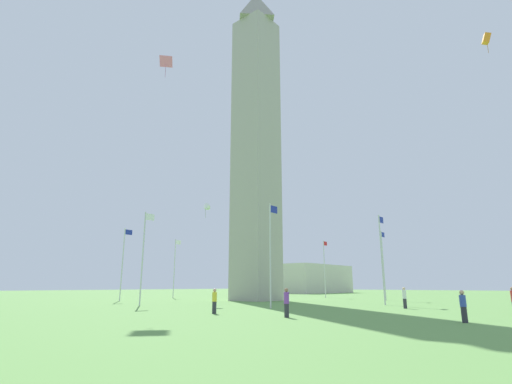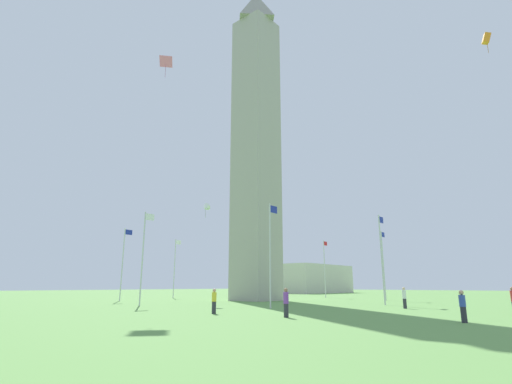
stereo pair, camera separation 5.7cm
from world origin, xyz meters
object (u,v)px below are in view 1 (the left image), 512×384
at_px(flagpole_se, 123,261).
at_px(kite_orange_box, 486,39).
at_px(flagpole_ne, 249,267).
at_px(kite_white_delta, 206,208).
at_px(flagpole_s, 143,253).
at_px(person_blue_shirt, 463,307).
at_px(person_white_shirt, 405,298).
at_px(flagpole_sw, 271,250).
at_px(distant_building, 302,279).
at_px(person_yellow_shirt, 214,301).
at_px(person_purple_shirt, 286,303).
at_px(kite_pink_diamond, 166,62).
at_px(flagpole_n, 325,266).
at_px(flagpole_nw, 383,262).
at_px(flagpole_w, 382,255).
at_px(flagpole_e, 175,266).
at_px(obelisk_monument, 256,133).

height_order(flagpole_se, kite_orange_box, kite_orange_box).
xyz_separation_m(flagpole_ne, flagpole_se, (-23.74, 0.00, 0.00)).
bearing_deg(kite_white_delta, kite_orange_box, -61.57).
xyz_separation_m(flagpole_s, person_blue_shirt, (1.31, -27.57, -4.08)).
xyz_separation_m(flagpole_ne, person_white_shirt, (-16.69, -32.40, -4.02)).
bearing_deg(flagpole_se, flagpole_sw, -90.00).
bearing_deg(distant_building, person_yellow_shirt, -150.23).
xyz_separation_m(person_purple_shirt, kite_pink_diamond, (5.22, 21.43, 27.51)).
distance_m(flagpole_ne, person_yellow_shirt, 40.08).
height_order(flagpole_n, flagpole_nw, same).
bearing_deg(flagpole_sw, flagpole_ne, 45.00).
height_order(flagpole_n, flagpole_w, same).
height_order(flagpole_s, kite_pink_diamond, kite_pink_diamond).
bearing_deg(person_blue_shirt, flagpole_se, 3.22).
bearing_deg(person_purple_shirt, kite_pink_diamond, 13.55).
xyz_separation_m(person_white_shirt, kite_pink_diamond, (-8.69, 23.42, 27.50)).
bearing_deg(person_purple_shirt, flagpole_se, 14.53).
relative_size(flagpole_ne, flagpole_nw, 1.00).
bearing_deg(flagpole_s, person_white_shirt, -59.77).
relative_size(kite_pink_diamond, kite_white_delta, 1.49).
relative_size(flagpole_w, kite_orange_box, 3.87).
bearing_deg(flagpole_se, flagpole_n, -22.50).
bearing_deg(kite_pink_diamond, flagpole_s, -138.66).
height_order(person_yellow_shirt, person_purple_shirt, person_purple_shirt).
bearing_deg(kite_white_delta, flagpole_w, -59.40).
distance_m(flagpole_sw, distant_building, 70.96).
bearing_deg(person_blue_shirt, person_purple_shirt, 28.30).
xyz_separation_m(flagpole_ne, distant_building, (36.38, 13.93, -1.43)).
bearing_deg(flagpole_e, flagpole_se, -157.50).
xyz_separation_m(flagpole_se, person_purple_shirt, (-6.86, -30.42, -4.03)).
height_order(person_white_shirt, distant_building, distant_building).
bearing_deg(person_purple_shirt, flagpole_sw, -18.54).
bearing_deg(flagpole_s, flagpole_ne, 22.50).
relative_size(person_purple_shirt, kite_pink_diamond, 0.69).
distance_m(flagpole_ne, person_blue_shirt, 48.16).
bearing_deg(flagpole_se, flagpole_e, 22.50).
bearing_deg(person_blue_shirt, obelisk_monument, -20.77).
bearing_deg(flagpole_ne, flagpole_sw, -135.00).
xyz_separation_m(flagpole_s, person_white_shirt, (11.96, -20.53, -4.02)).
bearing_deg(distant_building, flagpole_ne, -159.05).
xyz_separation_m(flagpole_sw, distant_building, (60.12, 37.67, -1.43)).
bearing_deg(flagpole_ne, flagpole_e, 157.50).
bearing_deg(flagpole_sw, person_yellow_shirt, -172.21).
xyz_separation_m(flagpole_s, kite_orange_box, (21.98, -27.88, 22.56)).
xyz_separation_m(flagpole_e, flagpole_se, (-11.87, -4.92, 0.00)).
bearing_deg(kite_orange_box, obelisk_monument, 100.67).
relative_size(flagpole_n, person_white_shirt, 5.16).
height_order(person_blue_shirt, person_purple_shirt, person_purple_shirt).
relative_size(flagpole_n, flagpole_ne, 1.00).
bearing_deg(person_white_shirt, distant_building, -63.73).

